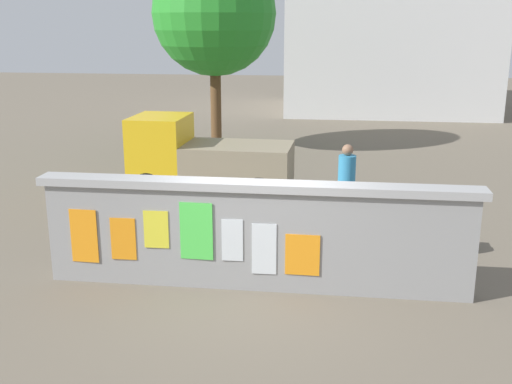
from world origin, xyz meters
name	(u,v)px	position (x,y,z in m)	size (l,w,h in m)	color
ground	(294,168)	(0.00, 8.00, 0.00)	(60.00, 60.00, 0.00)	#6B6051
poster_wall	(255,234)	(-0.01, 0.00, 0.85)	(6.56, 0.42, 1.66)	gray
auto_rickshaw_truck	(203,159)	(-1.84, 4.83, 0.90)	(3.65, 1.61, 1.85)	black
motorcycle	(414,226)	(2.54, 1.88, 0.46)	(1.90, 0.56, 0.87)	black
bicycle_near	(301,233)	(0.60, 1.54, 0.36)	(1.71, 0.44, 0.95)	black
person_walking	(347,176)	(1.37, 3.24, 0.99)	(0.44, 0.44, 1.62)	#3F994C
tree_roadside	(214,14)	(-2.56, 10.00, 4.12)	(3.67, 3.67, 5.97)	brown
building_background	(391,7)	(3.32, 20.17, 4.52)	(9.09, 6.97, 9.00)	silver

